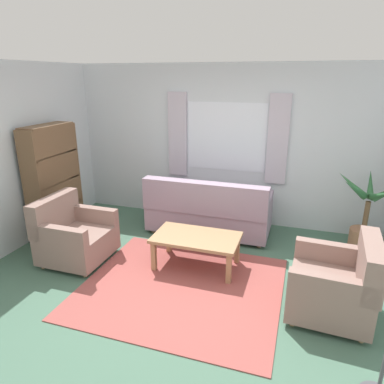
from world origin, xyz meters
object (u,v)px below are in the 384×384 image
object	(u,v)px
armchair_left	(73,235)
armchair_right	(337,285)
couch	(208,212)
bookshelf	(55,179)
coffee_table	(196,240)
potted_plant	(365,220)

from	to	relation	value
armchair_left	armchair_right	distance (m)	3.31
couch	bookshelf	bearing A→B (deg)	17.55
armchair_right	coffee_table	size ratio (longest dim) A/B	0.80
couch	bookshelf	size ratio (longest dim) A/B	1.10
potted_plant	coffee_table	bearing A→B (deg)	-151.42
coffee_table	potted_plant	distance (m)	2.41
potted_plant	bookshelf	distance (m)	4.58
armchair_right	coffee_table	bearing A→B (deg)	-102.61
armchair_right	potted_plant	bearing A→B (deg)	167.80
armchair_left	coffee_table	bearing A→B (deg)	-78.63
couch	armchair_left	bearing A→B (deg)	42.21
couch	potted_plant	bearing A→B (deg)	-177.15
coffee_table	potted_plant	size ratio (longest dim) A/B	0.91
armchair_left	coffee_table	size ratio (longest dim) A/B	0.80
armchair_left	potted_plant	distance (m)	4.03
couch	potted_plant	size ratio (longest dim) A/B	1.57
couch	armchair_left	world-z (taller)	couch
couch	armchair_left	size ratio (longest dim) A/B	2.16
potted_plant	couch	bearing A→B (deg)	-177.15
armchair_left	potted_plant	xyz separation A→B (m)	(3.75, 1.48, 0.12)
couch	potted_plant	distance (m)	2.25
armchair_left	armchair_right	xyz separation A→B (m)	(3.30, -0.15, 0.00)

